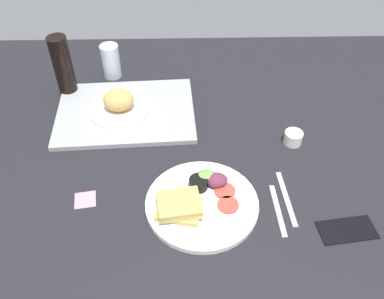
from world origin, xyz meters
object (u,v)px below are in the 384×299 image
at_px(cell_phone, 347,229).
at_px(bread_plate_near, 119,104).
at_px(serving_tray, 126,112).
at_px(espresso_cup, 293,138).
at_px(plate_with_salad, 200,201).
at_px(soda_bottle, 63,67).
at_px(knife, 287,198).
at_px(drinking_glass, 111,61).
at_px(fork, 278,210).
at_px(sticky_note, 85,200).

bearing_deg(cell_phone, bread_plate_near, 135.15).
relative_size(serving_tray, espresso_cup, 8.04).
height_order(plate_with_salad, espresso_cup, plate_with_salad).
distance_m(plate_with_salad, cell_phone, 0.38).
distance_m(soda_bottle, knife, 0.85).
distance_m(espresso_cup, knife, 0.23).
distance_m(soda_bottle, cell_phone, 1.02).
bearing_deg(serving_tray, bread_plate_near, -167.78).
height_order(plate_with_salad, knife, plate_with_salad).
relative_size(plate_with_salad, knife, 1.58).
bearing_deg(cell_phone, espresso_cup, 95.43).
height_order(bread_plate_near, soda_bottle, soda_bottle).
height_order(serving_tray, bread_plate_near, bread_plate_near).
bearing_deg(cell_phone, knife, 133.95).
relative_size(drinking_glass, cell_phone, 0.86).
height_order(fork, cell_phone, cell_phone).
relative_size(serving_tray, knife, 2.37).
bearing_deg(sticky_note, cell_phone, -9.66).
relative_size(fork, cell_phone, 1.18).
distance_m(serving_tray, cell_phone, 0.77).
xyz_separation_m(drinking_glass, espresso_cup, (0.60, -0.38, -0.04)).
bearing_deg(fork, soda_bottle, 48.23).
xyz_separation_m(serving_tray, plate_with_salad, (0.23, -0.39, 0.01)).
height_order(serving_tray, cell_phone, serving_tray).
distance_m(serving_tray, knife, 0.60).
bearing_deg(fork, espresso_cup, -21.08).
bearing_deg(espresso_cup, serving_tray, 163.84).
relative_size(drinking_glass, fork, 0.73).
bearing_deg(knife, drinking_glass, 38.08).
bearing_deg(sticky_note, fork, -5.32).
relative_size(plate_with_salad, soda_bottle, 1.38).
distance_m(plate_with_salad, knife, 0.24).
bearing_deg(serving_tray, soda_bottle, 149.68).
relative_size(bread_plate_near, soda_bottle, 0.94).
bearing_deg(drinking_glass, soda_bottle, -143.53).
distance_m(bread_plate_near, sticky_note, 0.37).
relative_size(bread_plate_near, sticky_note, 3.64).
xyz_separation_m(knife, cell_phone, (0.13, -0.11, 0.00)).
distance_m(bread_plate_near, drinking_glass, 0.24).
distance_m(serving_tray, sticky_note, 0.37).
distance_m(fork, cell_phone, 0.18).
xyz_separation_m(soda_bottle, cell_phone, (0.81, -0.60, -0.10)).
relative_size(bread_plate_near, cell_phone, 1.42).
bearing_deg(plate_with_salad, drinking_glass, 115.87).
bearing_deg(knife, soda_bottle, 50.16).
distance_m(plate_with_salad, fork, 0.21).
bearing_deg(plate_with_salad, soda_bottle, 130.74).
bearing_deg(serving_tray, knife, -38.65).
xyz_separation_m(serving_tray, espresso_cup, (0.53, -0.15, 0.01)).
bearing_deg(espresso_cup, sticky_note, -160.56).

